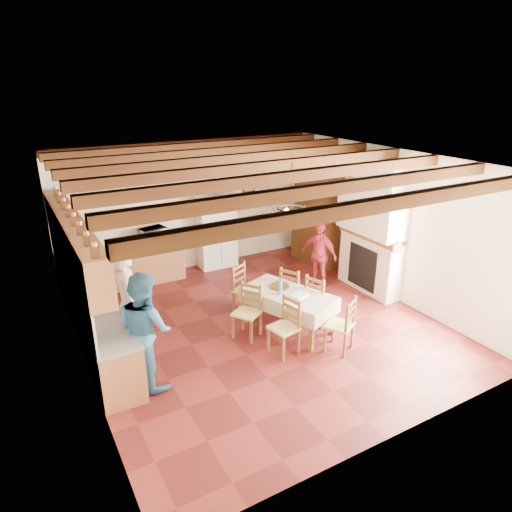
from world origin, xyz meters
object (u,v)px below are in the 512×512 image
Objects in this scene: refrigerator at (214,229)px; person_man at (129,304)px; chair_end_near at (340,324)px; microwave at (153,235)px; person_woman_red at (319,255)px; chair_left_far at (247,312)px; chair_right_far at (293,289)px; dining_table at (288,297)px; chair_left_near at (284,327)px; chair_end_far at (246,289)px; chair_right_near at (319,298)px; hutch at (317,215)px; person_woman_blue at (145,329)px.

refrigerator is 0.92× the size of person_man.
microwave reaches higher than chair_end_near.
refrigerator reaches higher than person_woman_red.
chair_left_far and chair_end_near have the same top height.
chair_right_far is 3.38m from microwave.
dining_table is 0.81m from chair_left_near.
refrigerator is at bearing 51.41° from chair_end_far.
chair_right_far is 1.00× the size of chair_end_near.
chair_right_near is 0.67× the size of person_woman_red.
refrigerator is at bearing 160.17° from chair_left_near.
person_woman_red is (4.25, 0.78, -0.24)m from person_man.
refrigerator is 0.74× the size of hutch.
person_man reaches higher than person_woman_red.
person_woman_red reaches higher than chair_end_near.
hutch reaches higher than dining_table.
dining_table is at bearing 63.61° from chair_right_near.
chair_end_far is 1.97m from person_woman_red.
chair_right_far is (-0.21, 0.56, 0.00)m from chair_right_near.
hutch reaches higher than person_man.
hutch is 2.50× the size of chair_right_far.
refrigerator is 1.55m from microwave.
chair_left_near is at bearing -117.17° from person_woman_blue.
chair_left_near is at bearing -91.14° from microwave.
chair_right_far is 3.18m from person_woman_blue.
microwave reaches higher than chair_left_near.
person_woman_blue is at bearing -168.98° from person_man.
chair_end_far is at bearing -69.87° from person_man.
person_woman_red is (1.93, 0.30, 0.24)m from chair_end_far.
hutch reaches higher than microwave.
chair_end_near is (0.85, -0.37, 0.00)m from chair_left_near.
chair_end_near is at bearing -106.98° from person_man.
chair_right_near is at bearing -81.19° from refrigerator.
chair_right_far is at bearing -80.87° from person_man.
hutch is 1.25× the size of person_man.
chair_end_far is at bearing -80.37° from microwave.
chair_left_far is 0.54× the size of person_woman_blue.
chair_end_near is (1.13, -1.11, 0.00)m from chair_left_far.
chair_right_near is (1.12, 0.55, 0.00)m from chair_left_near.
person_woman_red reaches higher than microwave.
chair_end_far is at bearing -99.81° from chair_end_near.
person_woman_blue reaches higher than microwave.
chair_right_far is 1.39m from person_woman_red.
refrigerator is at bearing -170.44° from person_woman_red.
person_woman_red is at bearing 82.36° from chair_left_far.
dining_table is 1.00m from chair_end_far.
person_man is at bearing -132.76° from chair_left_far.
chair_end_far is at bearing -100.21° from refrigerator.
chair_left_near is 0.50× the size of person_man.
refrigerator is 1.85× the size of chair_end_near.
chair_end_near is (-1.99, -3.36, -0.72)m from hutch.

